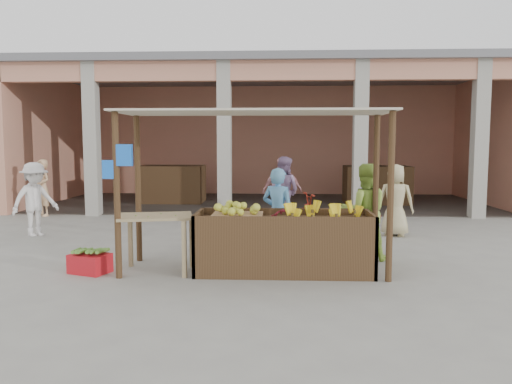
{
  "coord_description": "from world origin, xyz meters",
  "views": [
    {
      "loc": [
        0.43,
        -7.31,
        1.92
      ],
      "look_at": [
        0.03,
        1.2,
        1.08
      ],
      "focal_mm": 35.0,
      "sensor_mm": 36.0,
      "label": 1
    }
  ],
  "objects_px": {
    "fruit_stall": "(284,245)",
    "vendor_blue": "(278,210)",
    "red_crate": "(90,263)",
    "side_table": "(156,225)",
    "vendor_green": "(364,209)",
    "motorcycle": "(283,218)"
  },
  "relations": [
    {
      "from": "side_table",
      "to": "vendor_blue",
      "type": "height_order",
      "value": "vendor_blue"
    },
    {
      "from": "red_crate",
      "to": "vendor_blue",
      "type": "xyz_separation_m",
      "value": [
        2.78,
        1.05,
        0.67
      ]
    },
    {
      "from": "red_crate",
      "to": "vendor_green",
      "type": "relative_size",
      "value": 0.32
    },
    {
      "from": "fruit_stall",
      "to": "vendor_blue",
      "type": "height_order",
      "value": "vendor_blue"
    },
    {
      "from": "red_crate",
      "to": "vendor_green",
      "type": "height_order",
      "value": "vendor_green"
    },
    {
      "from": "side_table",
      "to": "red_crate",
      "type": "height_order",
      "value": "side_table"
    },
    {
      "from": "red_crate",
      "to": "fruit_stall",
      "type": "bearing_deg",
      "value": 23.74
    },
    {
      "from": "fruit_stall",
      "to": "vendor_green",
      "type": "distance_m",
      "value": 1.64
    },
    {
      "from": "red_crate",
      "to": "vendor_blue",
      "type": "distance_m",
      "value": 3.04
    },
    {
      "from": "side_table",
      "to": "vendor_blue",
      "type": "xyz_separation_m",
      "value": [
        1.81,
        0.95,
        0.09
      ]
    },
    {
      "from": "vendor_blue",
      "to": "vendor_green",
      "type": "distance_m",
      "value": 1.41
    },
    {
      "from": "vendor_blue",
      "to": "motorcycle",
      "type": "bearing_deg",
      "value": -71.15
    },
    {
      "from": "fruit_stall",
      "to": "red_crate",
      "type": "xyz_separation_m",
      "value": [
        -2.87,
        -0.19,
        -0.26
      ]
    },
    {
      "from": "fruit_stall",
      "to": "vendor_green",
      "type": "bearing_deg",
      "value": 33.02
    },
    {
      "from": "side_table",
      "to": "red_crate",
      "type": "distance_m",
      "value": 1.13
    },
    {
      "from": "fruit_stall",
      "to": "motorcycle",
      "type": "xyz_separation_m",
      "value": [
        0.01,
        1.97,
        0.11
      ]
    },
    {
      "from": "vendor_blue",
      "to": "vendor_green",
      "type": "xyz_separation_m",
      "value": [
        1.41,
        -0.0,
        0.03
      ]
    },
    {
      "from": "fruit_stall",
      "to": "side_table",
      "type": "relative_size",
      "value": 2.2
    },
    {
      "from": "vendor_blue",
      "to": "motorcycle",
      "type": "relative_size",
      "value": 0.83
    },
    {
      "from": "motorcycle",
      "to": "vendor_blue",
      "type": "bearing_deg",
      "value": 160.82
    },
    {
      "from": "side_table",
      "to": "motorcycle",
      "type": "height_order",
      "value": "motorcycle"
    },
    {
      "from": "fruit_stall",
      "to": "vendor_blue",
      "type": "xyz_separation_m",
      "value": [
        -0.09,
        0.86,
        0.41
      ]
    }
  ]
}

